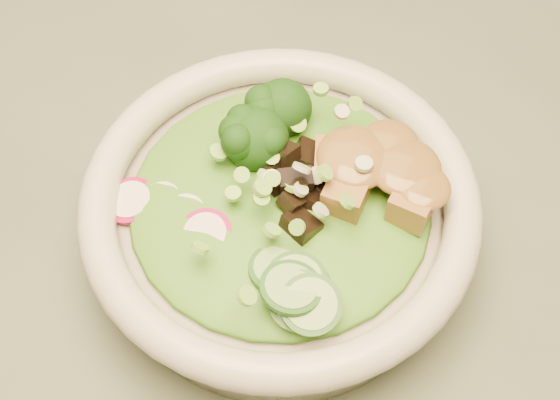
% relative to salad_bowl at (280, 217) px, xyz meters
% --- Properties ---
extents(salad_bowl, '(0.23, 0.23, 0.06)m').
position_rel_salad_bowl_xyz_m(salad_bowl, '(0.00, 0.00, 0.00)').
color(salad_bowl, beige).
rests_on(salad_bowl, dining_table).
extents(lettuce_bed, '(0.18, 0.18, 0.02)m').
position_rel_salad_bowl_xyz_m(lettuce_bed, '(0.00, 0.00, 0.02)').
color(lettuce_bed, '#266916').
rests_on(lettuce_bed, salad_bowl).
extents(broccoli_florets, '(0.09, 0.08, 0.04)m').
position_rel_salad_bowl_xyz_m(broccoli_florets, '(-0.03, 0.04, 0.03)').
color(broccoli_florets, black).
rests_on(broccoli_florets, salad_bowl).
extents(radish_slices, '(0.10, 0.07, 0.02)m').
position_rel_salad_bowl_xyz_m(radish_slices, '(-0.04, -0.04, 0.02)').
color(radish_slices, '#970B46').
rests_on(radish_slices, salad_bowl).
extents(cucumber_slices, '(0.08, 0.08, 0.03)m').
position_rel_salad_bowl_xyz_m(cucumber_slices, '(0.03, -0.05, 0.03)').
color(cucumber_slices, '#8CBD69').
rests_on(cucumber_slices, salad_bowl).
extents(mushroom_heap, '(0.08, 0.08, 0.03)m').
position_rel_salad_bowl_xyz_m(mushroom_heap, '(0.01, 0.01, 0.03)').
color(mushroom_heap, black).
rests_on(mushroom_heap, salad_bowl).
extents(tofu_cubes, '(0.09, 0.08, 0.03)m').
position_rel_salad_bowl_xyz_m(tofu_cubes, '(0.04, 0.03, 0.03)').
color(tofu_cubes, olive).
rests_on(tofu_cubes, salad_bowl).
extents(peanut_sauce, '(0.06, 0.05, 0.01)m').
position_rel_salad_bowl_xyz_m(peanut_sauce, '(0.04, 0.03, 0.04)').
color(peanut_sauce, brown).
rests_on(peanut_sauce, tofu_cubes).
extents(scallion_garnish, '(0.17, 0.17, 0.02)m').
position_rel_salad_bowl_xyz_m(scallion_garnish, '(0.00, 0.00, 0.04)').
color(scallion_garnish, '#7ABE43').
rests_on(scallion_garnish, salad_bowl).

